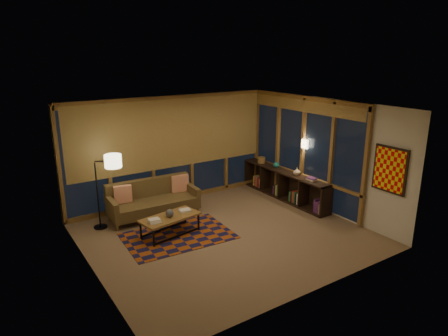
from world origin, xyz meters
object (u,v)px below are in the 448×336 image
coffee_table (170,225)px  bookshelf (284,184)px  floor_lamp (97,192)px  sofa (154,200)px

coffee_table → bookshelf: bookshelf is taller
coffee_table → floor_lamp: (-1.13, 1.18, 0.62)m
floor_lamp → coffee_table: bearing=-19.3°
floor_lamp → bookshelf: floor_lamp is taller
floor_lamp → sofa: bearing=22.3°
sofa → bookshelf: 3.43m
floor_lamp → bookshelf: bearing=16.7°
coffee_table → bookshelf: (3.46, 0.36, 0.17)m
coffee_table → bookshelf: bearing=-3.7°
sofa → coffee_table: sofa is taller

